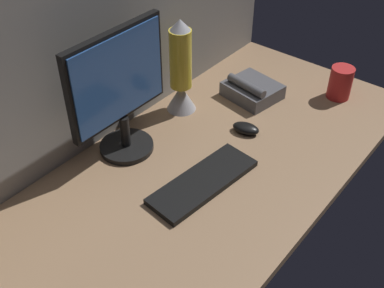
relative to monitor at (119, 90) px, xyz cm
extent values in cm
cube|color=#8C6B4C|center=(1.10, -25.12, -24.64)|extent=(180.00, 80.00, 3.00)
cube|color=gray|center=(1.10, 12.38, 7.17)|extent=(180.00, 5.00, 60.62)
cylinder|color=black|center=(0.00, -0.62, -22.24)|extent=(18.00, 18.00, 1.80)
cylinder|color=black|center=(0.00, -0.62, -15.84)|extent=(3.20, 3.20, 11.00)
cube|color=black|center=(0.00, 0.38, 4.52)|extent=(37.66, 2.40, 29.73)
cube|color=#264C8C|center=(0.00, -1.02, 4.52)|extent=(35.26, 0.60, 27.33)
cube|color=black|center=(2.52, -31.22, -22.14)|extent=(38.15, 16.77, 2.00)
ellipsoid|color=black|center=(32.63, -26.62, -21.44)|extent=(7.50, 10.57, 3.40)
cylinder|color=red|center=(73.86, -41.58, -16.83)|extent=(8.72, 8.72, 12.62)
cone|color=#A5A5AD|center=(29.68, 0.35, -18.20)|extent=(10.88, 10.88, 9.89)
cylinder|color=gold|center=(29.68, 0.35, -2.37)|extent=(7.91, 7.91, 21.76)
cone|color=#A5A5AD|center=(29.68, 0.35, 10.49)|extent=(7.12, 7.12, 3.96)
cube|color=#4C4C51|center=(53.04, -15.74, -20.34)|extent=(19.83, 21.48, 5.60)
cylinder|color=#4C4C51|center=(48.37, -15.74, -15.94)|extent=(5.91, 17.39, 3.20)
camera|label=1|loc=(-82.66, -95.95, 79.64)|focal=44.83mm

